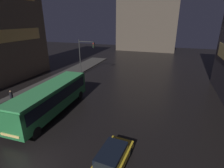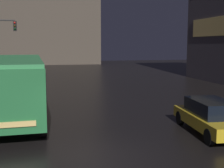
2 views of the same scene
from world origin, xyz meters
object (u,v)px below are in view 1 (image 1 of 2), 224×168
Objects in this scene: car_taxi at (111,159)px; traffic_light_main at (85,52)px; pedestrian_mid at (11,97)px; bus_near at (51,97)px.

traffic_light_main is (-11.04, 18.08, 3.43)m from car_taxi.
pedestrian_mid reaches higher than car_taxi.
pedestrian_mid is 0.29× the size of traffic_light_main.
pedestrian_mid is at bearing -0.21° from bus_near.
traffic_light_main reaches higher than bus_near.
car_taxi is at bearing 147.34° from bus_near.
traffic_light_main is at bearing 112.75° from pedestrian_mid.
bus_near is at bearing 35.45° from pedestrian_mid.
bus_near is 2.37× the size of car_taxi.
car_taxi is at bearing 14.40° from pedestrian_mid.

